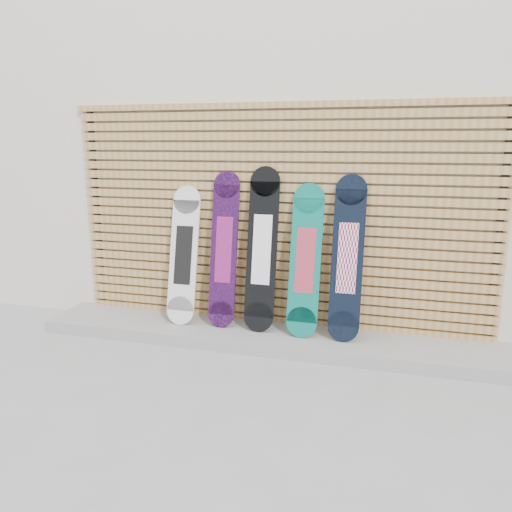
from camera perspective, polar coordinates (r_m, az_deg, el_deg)
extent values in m
plane|color=#959598|center=(4.35, 1.22, -13.42)|extent=(80.00, 80.00, 0.00)
cube|color=silver|center=(7.29, 12.14, 11.66)|extent=(12.00, 5.00, 3.60)
cube|color=gray|center=(4.96, 1.47, -9.22)|extent=(4.60, 0.70, 0.12)
cube|color=#B2854A|center=(5.19, 2.26, -7.26)|extent=(4.20, 0.05, 0.08)
cube|color=#B2854A|center=(5.16, 2.27, -6.24)|extent=(4.20, 0.05, 0.08)
cube|color=#B2854A|center=(5.13, 2.28, -5.22)|extent=(4.20, 0.05, 0.07)
cube|color=#B2854A|center=(5.10, 2.29, -4.18)|extent=(4.20, 0.05, 0.07)
cube|color=#B2854A|center=(5.07, 2.30, -3.14)|extent=(4.20, 0.05, 0.07)
cube|color=#B2854A|center=(5.04, 2.31, -2.08)|extent=(4.20, 0.05, 0.07)
cube|color=#B2854A|center=(5.02, 2.32, -1.01)|extent=(4.20, 0.05, 0.07)
cube|color=#B2854A|center=(5.00, 2.33, 0.07)|extent=(4.20, 0.05, 0.07)
cube|color=#B2854A|center=(4.98, 2.34, 1.16)|extent=(4.20, 0.05, 0.07)
cube|color=#B2854A|center=(4.96, 2.35, 2.26)|extent=(4.20, 0.05, 0.08)
cube|color=#B2854A|center=(4.94, 2.36, 3.36)|extent=(4.20, 0.05, 0.08)
cube|color=#B2854A|center=(4.92, 2.37, 4.47)|extent=(4.20, 0.05, 0.08)
cube|color=#B2854A|center=(4.91, 2.38, 5.59)|extent=(4.20, 0.05, 0.08)
cube|color=#B2854A|center=(4.90, 2.39, 6.72)|extent=(4.20, 0.05, 0.08)
cube|color=#B2854A|center=(4.89, 2.40, 7.85)|extent=(4.20, 0.05, 0.08)
cube|color=#B2854A|center=(4.88, 2.41, 8.98)|extent=(4.20, 0.05, 0.08)
cube|color=#B2854A|center=(4.88, 2.42, 10.12)|extent=(4.20, 0.05, 0.08)
cube|color=#B2854A|center=(4.87, 2.43, 11.26)|extent=(4.20, 0.05, 0.08)
cube|color=#B2854A|center=(4.87, 2.44, 12.40)|extent=(4.20, 0.05, 0.08)
cube|color=#B2854A|center=(4.87, 2.45, 13.54)|extent=(4.20, 0.05, 0.08)
cube|color=#B2854A|center=(4.87, 2.47, 14.68)|extent=(4.20, 0.05, 0.08)
cube|color=#B2854A|center=(4.88, 2.48, 15.82)|extent=(4.20, 0.05, 0.08)
cube|color=black|center=(5.76, -17.62, 4.23)|extent=(0.06, 0.04, 2.23)
cube|color=black|center=(4.93, 25.98, 2.14)|extent=(0.06, 0.04, 2.23)
cube|color=#B2854A|center=(4.88, 2.49, 16.87)|extent=(4.26, 0.07, 0.06)
cube|color=white|center=(5.10, -8.26, 0.09)|extent=(0.29, 0.28, 1.10)
cylinder|color=white|center=(5.13, -8.64, -6.17)|extent=(0.29, 0.09, 0.29)
cylinder|color=white|center=(5.12, -7.88, 6.37)|extent=(0.29, 0.09, 0.29)
cube|color=black|center=(5.10, -8.26, 0.09)|extent=(0.18, 0.16, 0.58)
cube|color=black|center=(4.95, -3.68, 0.72)|extent=(0.27, 0.26, 1.27)
cylinder|color=black|center=(5.01, -4.03, -6.64)|extent=(0.27, 0.07, 0.27)
cylinder|color=black|center=(4.96, -3.34, 8.16)|extent=(0.27, 0.07, 0.27)
cube|color=#8D1C6C|center=(4.95, -3.68, 0.72)|extent=(0.17, 0.15, 0.65)
cube|color=black|center=(4.82, 0.69, 0.74)|extent=(0.30, 0.27, 1.29)
cylinder|color=black|center=(4.88, 0.29, -6.98)|extent=(0.30, 0.08, 0.29)
cylinder|color=black|center=(4.85, 1.09, 8.51)|extent=(0.30, 0.08, 0.29)
cube|color=white|center=(4.82, 0.69, 0.74)|extent=(0.18, 0.15, 0.67)
cube|color=#0B6C60|center=(4.73, 5.66, -0.49)|extent=(0.30, 0.29, 1.15)
cylinder|color=#0B6C60|center=(4.77, 5.23, -7.55)|extent=(0.30, 0.09, 0.29)
cylinder|color=#0B6C60|center=(4.77, 6.10, 6.56)|extent=(0.30, 0.09, 0.29)
cube|color=#BE4356|center=(4.73, 5.66, -0.49)|extent=(0.18, 0.17, 0.61)
cube|color=black|center=(4.68, 10.40, -0.24)|extent=(0.29, 0.30, 1.24)
cylinder|color=black|center=(4.72, 9.94, -7.92)|extent=(0.29, 0.08, 0.29)
cylinder|color=black|center=(4.71, 10.86, 7.46)|extent=(0.29, 0.08, 0.29)
cube|color=white|center=(4.68, 10.40, -0.24)|extent=(0.18, 0.17, 0.64)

